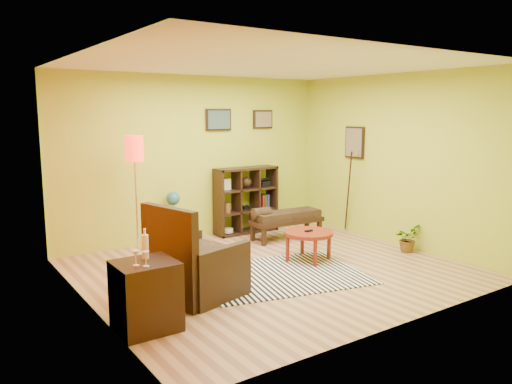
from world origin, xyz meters
TOP-DOWN VIEW (x-y plane):
  - ground at (0.00, 0.00)m, footprint 5.00×5.00m
  - room_shell at (-0.09, 0.01)m, footprint 5.04×4.54m
  - zebra_rug at (-0.06, -0.27)m, footprint 2.49×2.07m
  - coffee_table at (0.70, 0.03)m, footprint 0.72×0.72m
  - armchair at (-1.38, -0.31)m, footprint 1.13×1.13m
  - side_cabinet at (-2.20, -0.87)m, footprint 0.60×0.54m
  - floor_lamp at (-1.37, 1.52)m, footprint 0.28×0.28m
  - globe_table at (-0.54, 2.04)m, footprint 0.36×0.36m
  - cube_shelf at (0.91, 2.03)m, footprint 1.20×0.35m
  - bench at (1.18, 1.24)m, footprint 1.34×0.55m
  - potted_plant at (2.30, -0.47)m, footprint 0.51×0.54m

SIDE VIEW (x-z plane):
  - ground at x=0.00m, z-range 0.00..0.00m
  - zebra_rug at x=-0.06m, z-range 0.00..0.01m
  - potted_plant at x=2.30m, z-range 0.00..0.33m
  - armchair at x=-1.38m, z-range -0.22..0.91m
  - side_cabinet at x=-2.20m, z-range -0.15..0.87m
  - coffee_table at x=0.70m, z-range 0.15..0.61m
  - bench at x=1.18m, z-range 0.08..0.68m
  - cube_shelf at x=0.91m, z-range 0.00..1.20m
  - globe_table at x=-0.54m, z-range 0.23..1.11m
  - floor_lamp at x=-1.37m, z-range 0.57..2.42m
  - room_shell at x=-0.09m, z-range 0.39..3.21m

